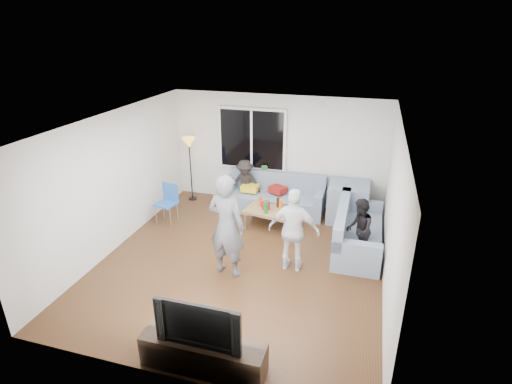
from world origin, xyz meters
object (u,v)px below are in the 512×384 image
(spectator_right, at_px, (359,230))
(player_right, at_px, (294,230))
(coffee_table, at_px, (271,219))
(spectator_back, at_px, (245,184))
(sofa_back_section, at_px, (274,193))
(television, at_px, (201,321))
(player_left, at_px, (227,226))
(side_chair, at_px, (166,204))
(floor_lamp, at_px, (191,169))
(sofa_right_section, at_px, (359,228))
(tv_console, at_px, (203,354))

(spectator_right, bearing_deg, player_right, -63.33)
(coffee_table, xyz_separation_m, spectator_back, (-0.86, 0.87, 0.38))
(sofa_back_section, bearing_deg, coffee_table, -79.77)
(sofa_back_section, height_order, television, television)
(coffee_table, bearing_deg, player_left, -99.75)
(sofa_back_section, height_order, coffee_table, sofa_back_section)
(sofa_back_section, distance_m, side_chair, 2.44)
(spectator_back, height_order, television, spectator_back)
(side_chair, height_order, spectator_back, spectator_back)
(sofa_back_section, bearing_deg, player_right, -68.18)
(floor_lamp, xyz_separation_m, spectator_back, (1.39, -0.04, -0.20))
(spectator_back, xyz_separation_m, television, (0.97, -4.80, 0.18))
(sofa_right_section, height_order, side_chair, side_chair)
(spectator_right, bearing_deg, sofa_back_section, -133.82)
(floor_lamp, height_order, tv_console, floor_lamp)
(coffee_table, height_order, spectator_right, spectator_right)
(spectator_right, relative_size, spectator_back, 1.02)
(player_right, height_order, spectator_right, player_right)
(coffee_table, distance_m, player_right, 1.69)
(side_chair, distance_m, floor_lamp, 1.36)
(player_right, xyz_separation_m, spectator_right, (1.08, 0.67, -0.17))
(sofa_back_section, height_order, side_chair, side_chair)
(sofa_right_section, xyz_separation_m, tv_console, (-1.71, -3.57, -0.20))
(sofa_right_section, xyz_separation_m, television, (-1.71, -3.57, 0.33))
(coffee_table, height_order, tv_console, tv_console)
(spectator_right, relative_size, television, 1.08)
(spectator_right, bearing_deg, coffee_table, -117.27)
(sofa_back_section, bearing_deg, television, -86.88)
(sofa_back_section, height_order, floor_lamp, floor_lamp)
(floor_lamp, distance_m, player_right, 3.78)
(sofa_right_section, relative_size, coffee_table, 1.82)
(tv_console, bearing_deg, side_chair, 123.74)
(side_chair, relative_size, player_right, 0.56)
(tv_console, bearing_deg, spectator_back, 101.39)
(sofa_right_section, height_order, spectator_back, spectator_back)
(sofa_right_section, bearing_deg, tv_console, 154.39)
(sofa_right_section, bearing_deg, floor_lamp, 72.72)
(coffee_table, xyz_separation_m, floor_lamp, (-2.25, 0.91, 0.58))
(television, bearing_deg, floor_lamp, 115.96)
(side_chair, distance_m, tv_console, 4.25)
(spectator_back, distance_m, television, 4.90)
(player_left, height_order, tv_console, player_left)
(coffee_table, xyz_separation_m, tv_console, (0.11, -3.93, 0.02))
(coffee_table, relative_size, tv_console, 0.69)
(side_chair, bearing_deg, player_right, -7.40)
(sofa_back_section, distance_m, player_right, 2.44)
(side_chair, bearing_deg, spectator_back, 53.54)
(coffee_table, relative_size, spectator_back, 0.95)
(side_chair, xyz_separation_m, television, (2.36, -3.53, 0.32))
(spectator_back, relative_size, tv_console, 0.72)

